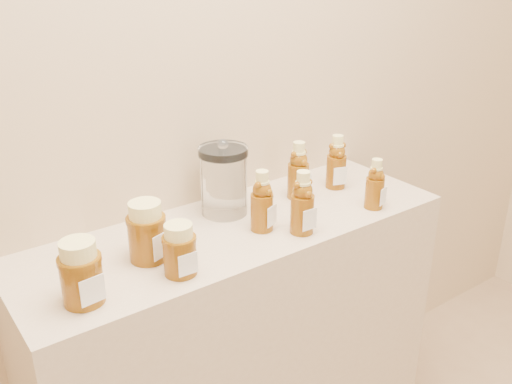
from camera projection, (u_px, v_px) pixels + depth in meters
wall_back at (193, 45)px, 1.49m from camera, size 3.50×0.02×2.70m
display_table at (240, 360)px, 1.71m from camera, size 1.20×0.40×0.90m
bear_bottle_back_left at (262, 197)px, 1.47m from camera, size 0.08×0.08×0.19m
bear_bottle_back_mid at (298, 167)px, 1.66m from camera, size 0.07×0.07×0.20m
bear_bottle_back_right at (337, 158)px, 1.73m from camera, size 0.08×0.08×0.19m
bear_bottle_front_left at (303, 198)px, 1.46m from camera, size 0.07×0.07×0.19m
bear_bottle_front_right at (375, 181)px, 1.60m from camera, size 0.07×0.07×0.17m
honey_jar_left at (81, 272)px, 1.18m from camera, size 0.10×0.10×0.14m
honey_jar_back at (147, 231)px, 1.34m from camera, size 0.12×0.12×0.15m
honey_jar_front at (180, 249)px, 1.28m from camera, size 0.08×0.08×0.12m
glass_canister at (224, 178)px, 1.56m from camera, size 0.18×0.18×0.21m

